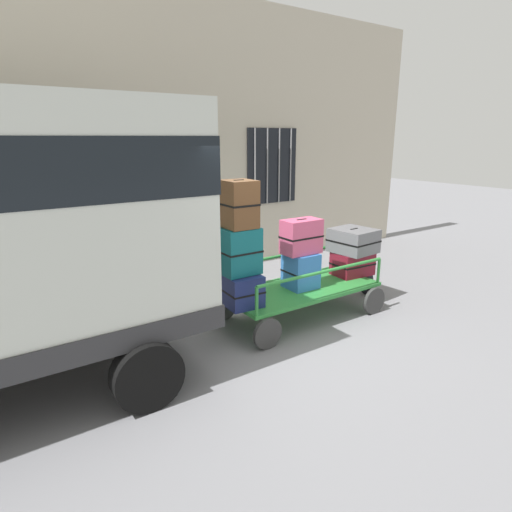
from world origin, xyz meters
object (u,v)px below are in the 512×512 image
at_px(suitcase_center_middle, 353,240).
at_px(backpack, 367,282).
at_px(suitcase_left_bottom, 238,288).
at_px(suitcase_left_top, 239,204).
at_px(luggage_cart, 301,293).
at_px(suitcase_left_middle, 237,250).
at_px(suitcase_center_bottom, 352,263).
at_px(suitcase_midleft_bottom, 301,271).
at_px(suitcase_midleft_middle, 301,236).

xyz_separation_m(suitcase_center_middle, backpack, (0.47, 0.07, -0.80)).
relative_size(suitcase_left_bottom, backpack, 1.59).
bearing_deg(suitcase_left_top, luggage_cart, 1.80).
height_order(suitcase_left_middle, suitcase_center_bottom, suitcase_left_middle).
xyz_separation_m(suitcase_left_top, backpack, (2.61, 0.13, -1.56)).
bearing_deg(suitcase_left_top, suitcase_left_middle, 90.00).
bearing_deg(backpack, suitcase_left_bottom, -178.08).
distance_m(luggage_cart, suitcase_center_middle, 1.25).
relative_size(suitcase_left_bottom, suitcase_left_top, 1.17).
bearing_deg(suitcase_left_top, suitcase_midleft_bottom, 2.39).
height_order(luggage_cart, suitcase_left_top, suitcase_left_top).
xyz_separation_m(suitcase_left_bottom, backpack, (2.61, 0.09, -0.45)).
height_order(suitcase_left_bottom, suitcase_midleft_bottom, suitcase_midleft_bottom).
distance_m(suitcase_left_middle, suitcase_center_middle, 2.15).
height_order(luggage_cart, suitcase_midleft_middle, suitcase_midleft_middle).
height_order(suitcase_left_bottom, suitcase_midleft_middle, suitcase_midleft_middle).
bearing_deg(suitcase_left_bottom, luggage_cart, -0.52).
xyz_separation_m(suitcase_left_middle, suitcase_center_bottom, (2.14, -0.01, -0.54)).
bearing_deg(backpack, luggage_cart, -176.39).
distance_m(suitcase_left_middle, backpack, 2.78).
height_order(suitcase_midleft_bottom, suitcase_midleft_middle, suitcase_midleft_middle).
relative_size(suitcase_left_middle, suitcase_left_top, 1.01).
bearing_deg(suitcase_center_bottom, backpack, 10.34).
relative_size(suitcase_midleft_middle, backpack, 1.30).
bearing_deg(suitcase_midleft_middle, backpack, 2.79).
xyz_separation_m(suitcase_left_top, suitcase_center_bottom, (2.14, 0.05, -1.14)).
bearing_deg(suitcase_center_bottom, suitcase_midleft_middle, 179.46).
bearing_deg(suitcase_center_middle, luggage_cart, -178.71).
xyz_separation_m(luggage_cart, suitcase_midleft_middle, (0.00, 0.02, 0.84)).
height_order(suitcase_midleft_middle, backpack, suitcase_midleft_middle).
bearing_deg(suitcase_midleft_bottom, suitcase_left_middle, 179.38).
relative_size(suitcase_left_bottom, suitcase_center_middle, 1.02).
distance_m(luggage_cart, suitcase_left_top, 1.76).
height_order(suitcase_left_top, suitcase_midleft_middle, suitcase_left_top).
height_order(luggage_cart, suitcase_left_middle, suitcase_left_middle).
bearing_deg(suitcase_left_top, suitcase_center_bottom, 1.22).
distance_m(suitcase_left_middle, suitcase_center_bottom, 2.21).
bearing_deg(suitcase_center_middle, suitcase_midleft_bottom, -179.29).
bearing_deg(suitcase_midleft_bottom, suitcase_center_bottom, 0.05).
xyz_separation_m(luggage_cart, backpack, (1.54, 0.10, -0.16)).
distance_m(suitcase_midleft_bottom, suitcase_center_bottom, 1.07).
relative_size(luggage_cart, backpack, 5.42).
height_order(suitcase_left_bottom, backpack, suitcase_left_bottom).
bearing_deg(suitcase_midleft_bottom, backpack, 3.20).
bearing_deg(suitcase_midleft_bottom, suitcase_midleft_middle, 90.00).
xyz_separation_m(suitcase_midleft_bottom, suitcase_center_middle, (1.07, 0.01, 0.30)).
bearing_deg(suitcase_left_middle, suitcase_center_bottom, -0.28).
distance_m(suitcase_center_bottom, suitcase_center_middle, 0.37).
xyz_separation_m(suitcase_center_bottom, backpack, (0.47, 0.09, -0.42)).
height_order(suitcase_left_bottom, suitcase_left_top, suitcase_left_top).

